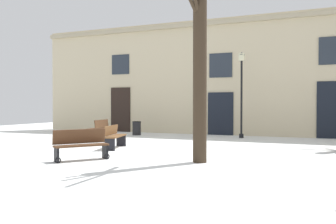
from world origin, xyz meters
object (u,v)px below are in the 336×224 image
(litter_bin, at_px, (137,128))
(bench_near_lamp, at_px, (81,144))
(tree_foreground, at_px, (200,60))
(streetlamp, at_px, (242,86))
(bench_back_to_back_left, at_px, (99,128))
(bench_far_corner, at_px, (114,136))

(litter_bin, height_order, bench_near_lamp, bench_near_lamp)
(tree_foreground, distance_m, streetlamp, 8.24)
(bench_back_to_back_left, xyz_separation_m, bench_far_corner, (3.27, -3.84, 0.01))
(tree_foreground, bearing_deg, bench_near_lamp, -163.19)
(bench_back_to_back_left, relative_size, bench_near_lamp, 1.06)
(streetlamp, bearing_deg, tree_foreground, -85.81)
(bench_far_corner, height_order, bench_near_lamp, bench_near_lamp)
(litter_bin, height_order, bench_back_to_back_left, bench_back_to_back_left)
(streetlamp, relative_size, bench_near_lamp, 2.73)
(tree_foreground, relative_size, bench_back_to_back_left, 3.49)
(bench_near_lamp, bearing_deg, litter_bin, 53.22)
(streetlamp, bearing_deg, litter_bin, -174.67)
(bench_back_to_back_left, relative_size, bench_far_corner, 0.97)
(tree_foreground, height_order, bench_near_lamp, tree_foreground)
(bench_back_to_back_left, bearing_deg, tree_foreground, 42.60)
(tree_foreground, height_order, bench_far_corner, tree_foreground)
(litter_bin, bearing_deg, tree_foreground, -51.42)
(bench_far_corner, bearing_deg, litter_bin, 5.44)
(tree_foreground, distance_m, bench_back_to_back_left, 9.62)
(tree_foreground, relative_size, litter_bin, 7.71)
(tree_foreground, bearing_deg, streetlamp, 94.19)
(streetlamp, relative_size, bench_back_to_back_left, 2.58)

